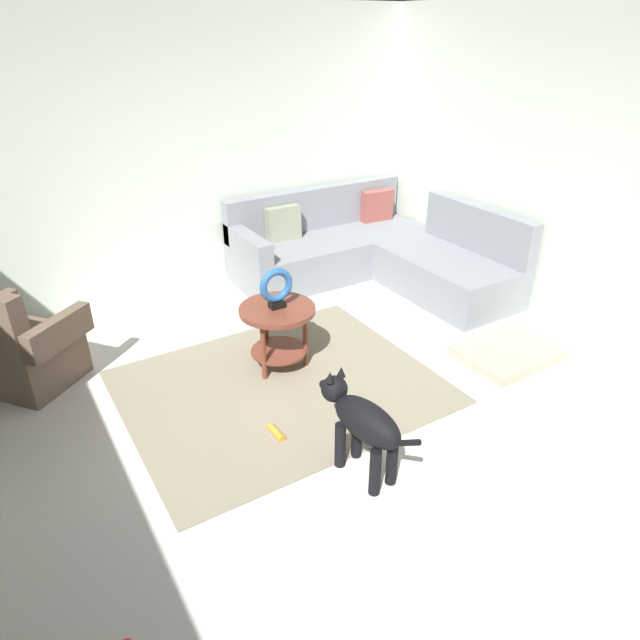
% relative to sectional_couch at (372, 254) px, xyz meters
% --- Properties ---
extents(ground_plane, '(6.00, 6.00, 0.10)m').
position_rel_sectional_couch_xyz_m(ground_plane, '(-1.99, -2.02, -0.34)').
color(ground_plane, silver).
extents(wall_back, '(6.00, 0.12, 2.70)m').
position_rel_sectional_couch_xyz_m(wall_back, '(-1.99, 0.92, 1.06)').
color(wall_back, silver).
rests_on(wall_back, ground_plane).
extents(wall_right, '(0.12, 6.00, 2.70)m').
position_rel_sectional_couch_xyz_m(wall_right, '(0.95, -2.02, 1.06)').
color(wall_right, silver).
rests_on(wall_right, ground_plane).
extents(area_rug, '(2.30, 1.90, 0.01)m').
position_rel_sectional_couch_xyz_m(area_rug, '(-1.84, -1.32, -0.28)').
color(area_rug, gray).
rests_on(area_rug, ground_plane).
extents(sectional_couch, '(2.20, 2.25, 0.88)m').
position_rel_sectional_couch_xyz_m(sectional_couch, '(0.00, 0.00, 0.00)').
color(sectional_couch, gray).
rests_on(sectional_couch, ground_plane).
extents(armchair, '(0.97, 1.00, 0.88)m').
position_rel_sectional_couch_xyz_m(armchair, '(-3.47, -0.28, 0.03)').
color(armchair, brown).
rests_on(armchair, ground_plane).
extents(side_table, '(0.60, 0.60, 0.54)m').
position_rel_sectional_couch_xyz_m(side_table, '(-1.70, -1.05, 0.13)').
color(side_table, brown).
rests_on(side_table, ground_plane).
extents(torus_sculpture, '(0.28, 0.08, 0.33)m').
position_rel_sectional_couch_xyz_m(torus_sculpture, '(-1.70, -1.05, 0.42)').
color(torus_sculpture, black).
rests_on(torus_sculpture, side_table).
extents(dog_bed_mat, '(0.80, 0.60, 0.09)m').
position_rel_sectional_couch_xyz_m(dog_bed_mat, '(-0.01, -1.94, -0.24)').
color(dog_bed_mat, '#B2A38E').
rests_on(dog_bed_mat, ground_plane).
extents(dog, '(0.29, 0.85, 0.63)m').
position_rel_sectional_couch_xyz_m(dog, '(-1.84, -2.39, 0.09)').
color(dog, black).
rests_on(dog, ground_plane).
extents(dog_toy_rope, '(0.05, 0.17, 0.05)m').
position_rel_sectional_couch_xyz_m(dog_toy_rope, '(-2.13, -1.82, -0.26)').
color(dog_toy_rope, orange).
rests_on(dog_toy_rope, ground_plane).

